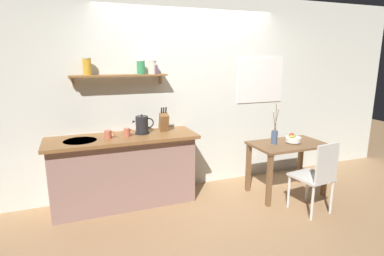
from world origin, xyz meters
name	(u,v)px	position (x,y,z in m)	size (l,w,h in m)	color
ground_plane	(206,201)	(0.00, 0.00, 0.00)	(14.00, 14.00, 0.00)	#A87F56
back_wall	(202,93)	(0.20, 0.65, 1.35)	(6.80, 0.11, 2.70)	silver
kitchen_counter	(124,170)	(-1.00, 0.32, 0.46)	(1.83, 0.63, 0.91)	gray
wall_shelf	(126,71)	(-0.89, 0.49, 1.69)	(1.19, 0.20, 0.34)	brown
dining_table	(287,152)	(1.14, -0.15, 0.59)	(1.00, 0.60, 0.72)	brown
dining_chair_near	(317,174)	(1.11, -0.76, 0.50)	(0.44, 0.48, 0.90)	silver
fruit_bowl	(293,139)	(1.22, -0.15, 0.78)	(0.21, 0.21, 0.14)	silver
twig_vase	(274,136)	(0.95, -0.10, 0.82)	(0.09, 0.08, 0.54)	#475675
electric_kettle	(142,125)	(-0.74, 0.36, 1.02)	(0.27, 0.18, 0.25)	black
knife_block	(164,122)	(-0.45, 0.38, 1.04)	(0.10, 0.18, 0.32)	brown
coffee_mug_by_sink	(108,134)	(-1.17, 0.26, 0.96)	(0.13, 0.08, 0.10)	#C6664C
coffee_mug_spare	(127,132)	(-0.94, 0.28, 0.96)	(0.12, 0.08, 0.10)	#C6664C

